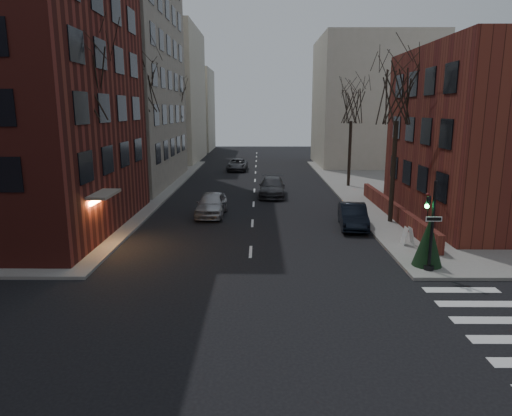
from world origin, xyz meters
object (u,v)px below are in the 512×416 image
Objects in this scene: evergreen_shrub at (428,242)px; parked_sedan at (353,216)px; sandwich_board at (408,236)px; tree_right_a at (398,94)px; traffic_signal at (430,232)px; tree_right_b at (352,104)px; car_lane_far at (237,165)px; car_lane_gray at (272,187)px; tree_left_b at (140,86)px; streetlamp_far at (183,135)px; streetlamp_near at (137,151)px; car_lane_silver at (212,204)px; tree_left_c at (174,101)px; tree_left_a at (81,83)px.

parked_sedan is at bearing 104.49° from evergreen_shrub.
tree_right_a is at bearing 81.67° from sandwich_board.
tree_right_b is at bearing 87.85° from traffic_signal.
parked_sedan is 4.60m from sandwich_board.
evergreen_shrub is (-0.17, -3.30, 0.63)m from sandwich_board.
car_lane_gray is at bearing -75.90° from car_lane_far.
tree_left_b is at bearing 155.56° from tree_right_a.
streetlamp_far reaches higher than traffic_signal.
tree_right_b is 1.84× the size of car_lane_far.
streetlamp_near is 22.86m from car_lane_far.
streetlamp_far is 7.20m from car_lane_far.
evergreen_shrub is at bearing -42.38° from car_lane_silver.
tree_left_b reaches higher than tree_right_a.
streetlamp_near is 11.65m from car_lane_gray.
streetlamp_near is at bearing 162.81° from car_lane_silver.
streetlamp_near is (-17.00, 4.00, -3.79)m from tree_right_a.
tree_left_c is at bearing 91.91° from streetlamp_near.
tree_left_c is 10.57m from car_lane_far.
tree_left_c reaches higher than car_lane_gray.
tree_left_a is 18.91m from evergreen_shrub.
streetlamp_far is 1.34× the size of car_lane_silver.
streetlamp_near is 1.42× the size of parked_sedan.
tree_left_b is 19.35m from tree_right_a.
streetlamp_near is (0.60, 8.00, -4.23)m from tree_left_a.
streetlamp_near is at bearing -104.09° from car_lane_far.
tree_left_c is (0.00, 14.00, -0.88)m from tree_left_b.
tree_left_a is 9.07m from streetlamp_near.
traffic_signal is 0.41× the size of tree_left_c.
tree_left_a is at bearing -101.18° from car_lane_far.
car_lane_far is at bearing 90.12° from car_lane_silver.
tree_left_a is at bearing -91.23° from streetlamp_far.
parked_sedan is (15.00, 2.98, -7.74)m from tree_left_a.
car_lane_silver reaches higher than car_lane_gray.
evergreen_shrub is at bearing -37.29° from streetlamp_near.
tree_left_a is 0.95× the size of tree_left_b.
tree_left_c is 18.40m from streetlamp_near.
sandwich_board is at bearing -60.48° from streetlamp_far.
car_lane_silver is (5.97, -5.84, -8.12)m from tree_left_b.
tree_right_a is at bearing -8.87° from car_lane_silver.
streetlamp_near is 19.18m from sandwich_board.
evergreen_shrub is at bearing -14.65° from tree_left_a.
car_lane_gray is at bearing -56.35° from streetlamp_far.
evergreen_shrub is at bearing -67.25° from car_lane_gray.
streetlamp_far is at bearing 116.06° from traffic_signal.
evergreen_shrub reaches higher than car_lane_far.
tree_left_b is at bearing 154.28° from parked_sedan.
tree_right_b is at bearing -45.63° from car_lane_far.
tree_left_b is 2.44× the size of parked_sedan.
tree_left_c reaches higher than evergreen_shrub.
car_lane_silver is (-11.63, -11.84, -6.79)m from tree_right_b.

